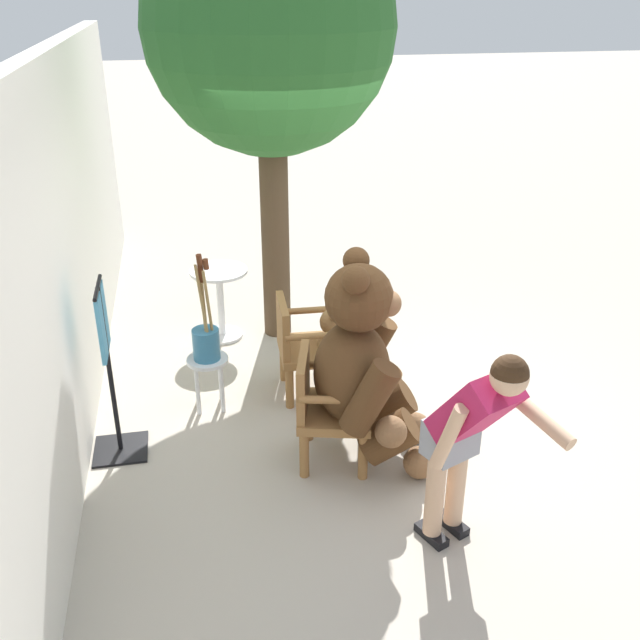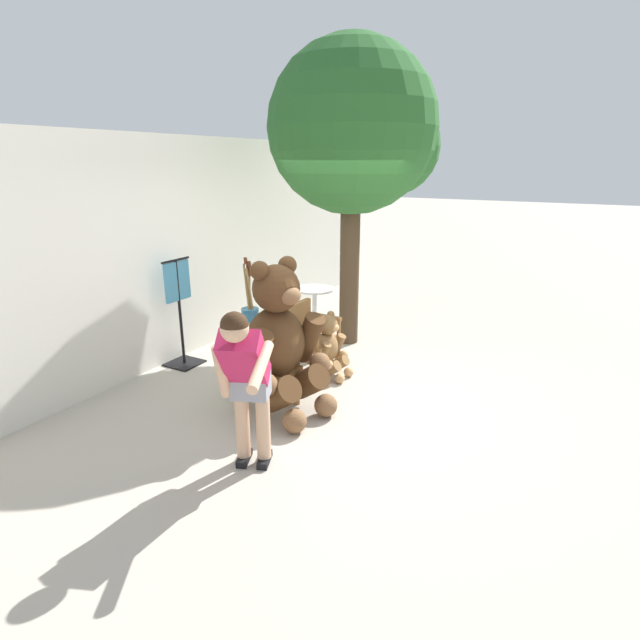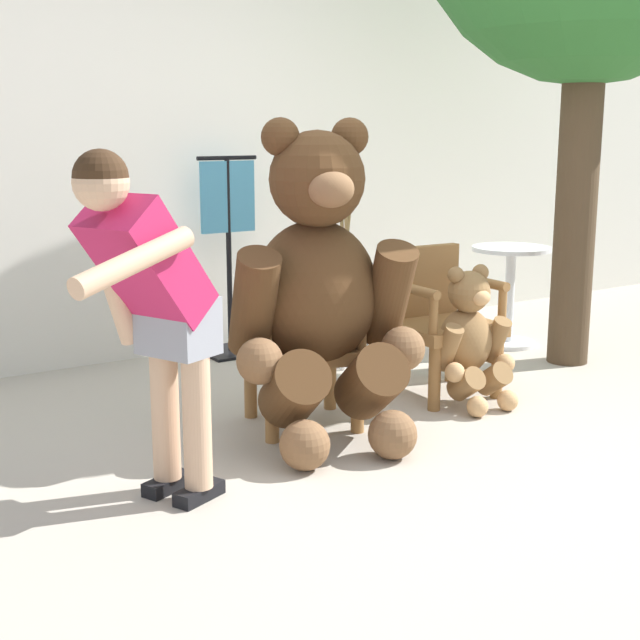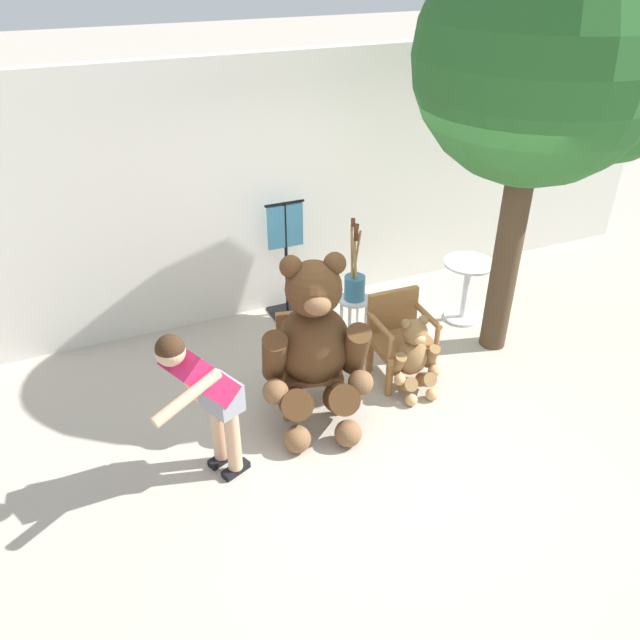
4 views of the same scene
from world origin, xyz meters
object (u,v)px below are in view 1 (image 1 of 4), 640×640
(teddy_bear_large, at_px, (364,365))
(white_stool, at_px, (208,370))
(round_side_table, at_px, (220,296))
(teddy_bear_small, at_px, (336,349))
(brush_bucket, at_px, (206,337))
(wooden_chair_left, at_px, (327,405))
(clothing_display_stand, at_px, (109,368))
(person_visitor, at_px, (470,429))
(wooden_chair_right, at_px, (303,344))
(patio_tree, at_px, (275,33))

(teddy_bear_large, xyz_separation_m, white_stool, (0.92, 1.08, -0.43))
(round_side_table, bearing_deg, teddy_bear_large, -158.25)
(teddy_bear_small, distance_m, round_side_table, 1.51)
(teddy_bear_small, height_order, brush_bucket, brush_bucket)
(wooden_chair_left, height_order, white_stool, wooden_chair_left)
(wooden_chair_left, height_order, brush_bucket, brush_bucket)
(teddy_bear_large, relative_size, clothing_display_stand, 1.17)
(person_visitor, height_order, white_stool, person_visitor)
(wooden_chair_right, height_order, teddy_bear_small, wooden_chair_right)
(wooden_chair_right, xyz_separation_m, brush_bucket, (-0.09, 0.81, 0.20))
(teddy_bear_small, relative_size, round_side_table, 1.11)
(wooden_chair_left, bearing_deg, patio_tree, 0.02)
(wooden_chair_right, height_order, person_visitor, person_visitor)
(wooden_chair_left, relative_size, clothing_display_stand, 0.63)
(teddy_bear_large, relative_size, patio_tree, 0.40)
(teddy_bear_large, bearing_deg, person_visitor, -160.73)
(teddy_bear_large, relative_size, round_side_table, 2.22)
(wooden_chair_left, distance_m, brush_bucket, 1.21)
(white_stool, height_order, brush_bucket, brush_bucket)
(wooden_chair_right, bearing_deg, brush_bucket, 96.26)
(wooden_chair_right, bearing_deg, round_side_table, 27.06)
(teddy_bear_large, xyz_separation_m, brush_bucket, (0.91, 1.07, -0.12))
(wooden_chair_right, xyz_separation_m, round_side_table, (1.21, 0.62, -0.01))
(brush_bucket, relative_size, patio_tree, 0.23)
(patio_tree, bearing_deg, teddy_bear_small, -167.75)
(patio_tree, bearing_deg, person_visitor, -169.38)
(white_stool, bearing_deg, patio_tree, -30.31)
(white_stool, relative_size, round_side_table, 0.64)
(wooden_chair_left, xyz_separation_m, teddy_bear_small, (0.96, -0.28, -0.07))
(brush_bucket, distance_m, clothing_display_stand, 0.87)
(person_visitor, height_order, patio_tree, patio_tree)
(wooden_chair_right, distance_m, round_side_table, 1.36)
(round_side_table, xyz_separation_m, patio_tree, (0.09, -0.62, 2.38))
(teddy_bear_large, distance_m, teddy_bear_small, 1.07)
(wooden_chair_left, height_order, patio_tree, patio_tree)
(wooden_chair_left, bearing_deg, brush_bucket, 42.70)
(clothing_display_stand, bearing_deg, teddy_bear_large, -103.34)
(teddy_bear_large, bearing_deg, brush_bucket, 49.57)
(wooden_chair_left, xyz_separation_m, teddy_bear_large, (-0.04, -0.26, 0.32))
(wooden_chair_left, xyz_separation_m, wooden_chair_right, (0.97, 0.00, 0.00))
(wooden_chair_left, bearing_deg, white_stool, 42.67)
(teddy_bear_large, xyz_separation_m, patio_tree, (2.31, 0.26, 2.05))
(white_stool, xyz_separation_m, brush_bucket, (-0.00, -0.00, 0.31))
(teddy_bear_small, xyz_separation_m, patio_tree, (1.31, 0.28, 2.44))
(person_visitor, height_order, brush_bucket, person_visitor)
(wooden_chair_left, xyz_separation_m, white_stool, (0.88, 0.81, -0.11))
(white_stool, distance_m, clothing_display_stand, 0.94)
(person_visitor, relative_size, white_stool, 3.21)
(white_stool, bearing_deg, wooden_chair_left, -137.33)
(wooden_chair_left, distance_m, clothing_display_stand, 1.59)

